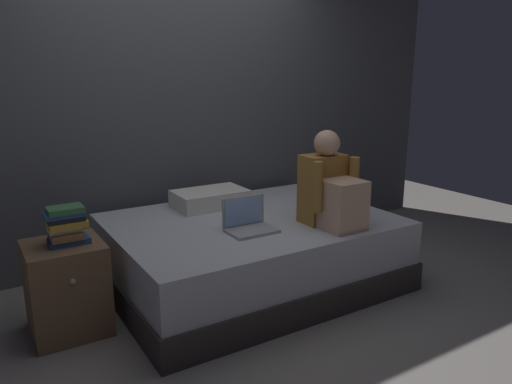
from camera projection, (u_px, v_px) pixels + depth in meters
The scene contains 8 objects.
ground_plane at pixel (249, 305), 3.30m from camera, with size 8.00×8.00×0.00m, color gray.
wall_back at pixel (173, 97), 3.97m from camera, with size 5.60×0.10×2.70m, color #4C4F54.
bed at pixel (251, 252), 3.59m from camera, with size 2.00×1.50×0.51m.
nightstand at pixel (67, 288), 2.92m from camera, with size 0.44×0.46×0.56m.
person_sitting at pixel (331, 190), 3.32m from camera, with size 0.39×0.44×0.66m.
laptop at pixel (249, 223), 3.24m from camera, with size 0.32×0.23×0.22m.
pillow at pixel (210, 198), 3.83m from camera, with size 0.56×0.36×0.13m, color silver.
book_stack at pixel (66, 225), 2.83m from camera, with size 0.24×0.17×0.23m.
Camera 1 is at (-1.54, -2.59, 1.55)m, focal length 33.92 mm.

